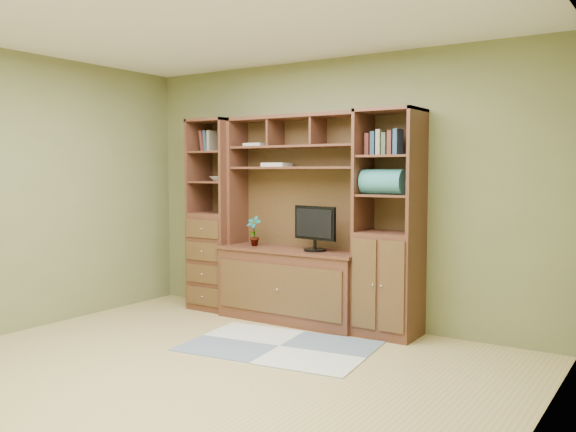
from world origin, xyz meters
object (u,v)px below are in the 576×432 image
Objects in this scene: center_hutch at (292,219)px; left_tower at (216,215)px; right_tower at (389,224)px; monitor at (315,220)px.

center_hutch and left_tower have the same top height.
right_tower is 3.44× the size of monitor.
monitor is at bearing -3.32° from left_tower.
left_tower is 1.29m from monitor.
center_hutch is 3.44× the size of monitor.
monitor is at bearing -6.85° from center_hutch.
left_tower is 2.02m from right_tower.
left_tower is at bearing -174.12° from monitor.
center_hutch is 1.03m from right_tower.
center_hutch is 1.00× the size of right_tower.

